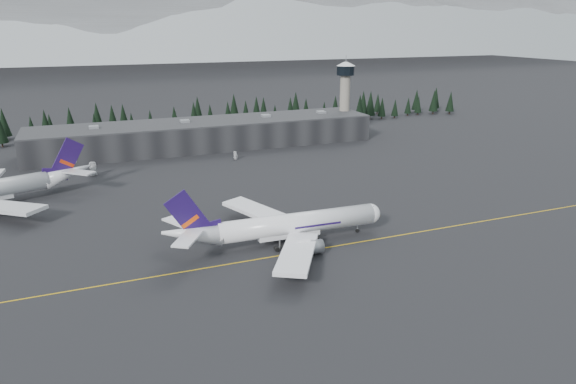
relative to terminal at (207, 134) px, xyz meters
name	(u,v)px	position (x,y,z in m)	size (l,w,h in m)	color
ground	(316,246)	(0.00, -125.00, -6.30)	(1400.00, 1400.00, 0.00)	black
taxiline	(319,249)	(0.00, -127.00, -6.29)	(400.00, 0.40, 0.02)	gold
terminal	(207,134)	(0.00, 0.00, 0.00)	(160.00, 30.00, 12.60)	black
control_tower	(345,90)	(75.00, 3.00, 17.11)	(10.00, 10.00, 37.70)	gray
treeline	(191,119)	(0.00, 37.00, 1.20)	(360.00, 20.00, 15.00)	black
mountain_ridge	(106,54)	(0.00, 875.00, -6.30)	(4400.00, 900.00, 420.00)	white
jet_main	(279,226)	(-8.48, -119.92, -1.26)	(60.84, 56.11, 17.88)	white
gse_vehicle_a	(94,174)	(-52.41, -32.39, -5.51)	(2.61, 5.66, 1.57)	white
gse_vehicle_b	(236,158)	(5.92, -28.57, -5.65)	(1.53, 3.79, 1.29)	silver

